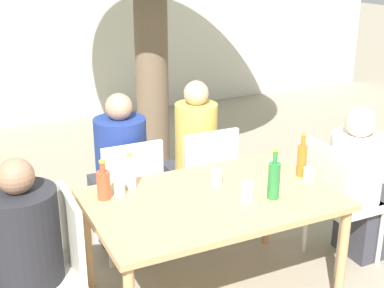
% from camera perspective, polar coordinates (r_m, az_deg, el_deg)
% --- Properties ---
extents(cafe_building_wall, '(10.00, 0.08, 2.80)m').
position_cam_1_polar(cafe_building_wall, '(7.19, -14.46, 13.32)').
color(cafe_building_wall, silver).
rests_on(cafe_building_wall, ground_plane).
extents(dining_table_front, '(1.53, 0.98, 0.73)m').
position_cam_1_polar(dining_table_front, '(3.38, 2.21, -6.74)').
color(dining_table_front, tan).
rests_on(dining_table_front, ground_plane).
extents(patio_chair_0, '(0.44, 0.44, 0.93)m').
position_cam_1_polar(patio_chair_0, '(3.16, -14.49, -12.22)').
color(patio_chair_0, beige).
rests_on(patio_chair_0, ground_plane).
extents(patio_chair_1, '(0.44, 0.44, 0.93)m').
position_cam_1_polar(patio_chair_1, '(3.95, 15.19, -5.37)').
color(patio_chair_1, beige).
rests_on(patio_chair_1, ground_plane).
extents(patio_chair_2, '(0.44, 0.44, 0.93)m').
position_cam_1_polar(patio_chair_2, '(3.92, -6.74, -4.97)').
color(patio_chair_2, beige).
rests_on(patio_chair_2, ground_plane).
extents(patio_chair_3, '(0.44, 0.44, 0.93)m').
position_cam_1_polar(patio_chair_3, '(4.14, 1.32, -3.44)').
color(patio_chair_3, beige).
rests_on(patio_chair_3, ground_plane).
extents(person_seated_0, '(0.60, 0.40, 1.19)m').
position_cam_1_polar(person_seated_0, '(3.13, -18.77, -12.81)').
color(person_seated_0, '#383842').
rests_on(person_seated_0, ground_plane).
extents(person_seated_1, '(0.59, 0.38, 1.17)m').
position_cam_1_polar(person_seated_1, '(4.10, 17.72, -4.70)').
color(person_seated_1, '#383842').
rests_on(person_seated_1, ground_plane).
extents(person_seated_2, '(0.38, 0.59, 1.23)m').
position_cam_1_polar(person_seated_2, '(4.11, -7.81, -3.40)').
color(person_seated_2, '#383842').
rests_on(person_seated_2, ground_plane).
extents(person_seated_3, '(0.33, 0.57, 1.25)m').
position_cam_1_polar(person_seated_3, '(4.32, -0.08, -1.97)').
color(person_seated_3, '#383842').
rests_on(person_seated_3, ground_plane).
extents(water_bottle_0, '(0.07, 0.07, 0.23)m').
position_cam_1_polar(water_bottle_0, '(3.45, -6.61, -3.26)').
color(water_bottle_0, silver).
rests_on(water_bottle_0, dining_table_front).
extents(amber_bottle_1, '(0.06, 0.06, 0.31)m').
position_cam_1_polar(amber_bottle_1, '(3.67, 11.65, -1.62)').
color(amber_bottle_1, '#9E661E').
rests_on(amber_bottle_1, dining_table_front).
extents(soda_bottle_2, '(0.08, 0.08, 0.25)m').
position_cam_1_polar(soda_bottle_2, '(3.32, -9.42, -4.25)').
color(soda_bottle_2, '#DB4C2D').
rests_on(soda_bottle_2, dining_table_front).
extents(green_bottle_3, '(0.08, 0.08, 0.32)m').
position_cam_1_polar(green_bottle_3, '(3.31, 8.73, -3.74)').
color(green_bottle_3, '#287A38').
rests_on(green_bottle_3, dining_table_front).
extents(drinking_glass_0, '(0.08, 0.08, 0.13)m').
position_cam_1_polar(drinking_glass_0, '(3.28, 5.90, -5.02)').
color(drinking_glass_0, silver).
rests_on(drinking_glass_0, dining_table_front).
extents(drinking_glass_1, '(0.07, 0.07, 0.09)m').
position_cam_1_polar(drinking_glass_1, '(3.71, 8.67, -2.38)').
color(drinking_glass_1, silver).
rests_on(drinking_glass_1, dining_table_front).
extents(drinking_glass_2, '(0.07, 0.07, 0.10)m').
position_cam_1_polar(drinking_glass_2, '(3.37, -7.75, -4.68)').
color(drinking_glass_2, silver).
rests_on(drinking_glass_2, dining_table_front).
extents(drinking_glass_3, '(0.07, 0.07, 0.10)m').
position_cam_1_polar(drinking_glass_3, '(3.50, 2.65, -3.53)').
color(drinking_glass_3, silver).
rests_on(drinking_glass_3, dining_table_front).
extents(drinking_glass_4, '(0.07, 0.07, 0.09)m').
position_cam_1_polar(drinking_glass_4, '(3.64, 12.34, -3.14)').
color(drinking_glass_4, silver).
rests_on(drinking_glass_4, dining_table_front).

